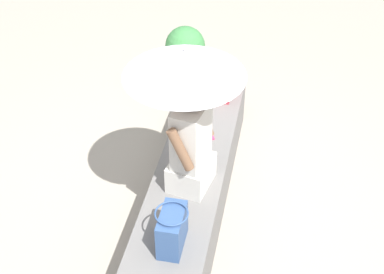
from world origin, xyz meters
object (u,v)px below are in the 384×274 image
object	(u,v)px
tote_bag_canvas	(224,83)
handbag_black	(172,229)
person_seated	(191,143)
magazine	(199,131)
planter_near	(185,61)
parasol	(184,63)

from	to	relation	value
tote_bag_canvas	handbag_black	bearing A→B (deg)	-2.13
handbag_black	tote_bag_canvas	world-z (taller)	handbag_black
person_seated	magazine	world-z (taller)	person_seated
planter_near	magazine	bearing A→B (deg)	16.84
parasol	magazine	bearing A→B (deg)	179.61
handbag_black	tote_bag_canvas	distance (m)	1.83
parasol	handbag_black	distance (m)	1.09
parasol	magazine	distance (m)	1.12
parasol	planter_near	size ratio (longest dim) A/B	1.41
tote_bag_canvas	parasol	bearing A→B (deg)	-6.41
person_seated	tote_bag_canvas	size ratio (longest dim) A/B	3.20
handbag_black	magazine	bearing A→B (deg)	-177.49
person_seated	planter_near	world-z (taller)	person_seated
parasol	planter_near	xyz separation A→B (m)	(-1.82, -0.38, -1.08)
parasol	handbag_black	world-z (taller)	parasol
handbag_black	magazine	xyz separation A→B (m)	(-1.25, -0.05, -0.14)
parasol	tote_bag_canvas	size ratio (longest dim) A/B	3.95
tote_bag_canvas	planter_near	bearing A→B (deg)	-143.95
tote_bag_canvas	magazine	size ratio (longest dim) A/B	1.00
person_seated	parasol	xyz separation A→B (m)	(-0.09, -0.06, 0.60)
magazine	person_seated	bearing A→B (deg)	-19.29
handbag_black	magazine	size ratio (longest dim) A/B	1.09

